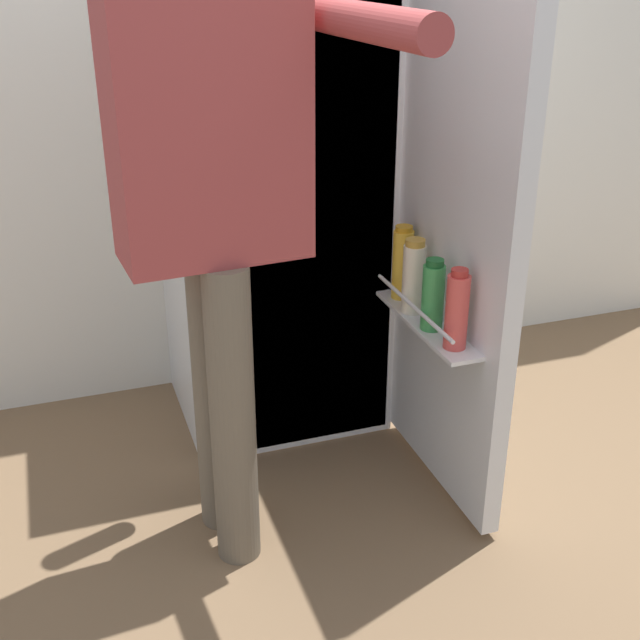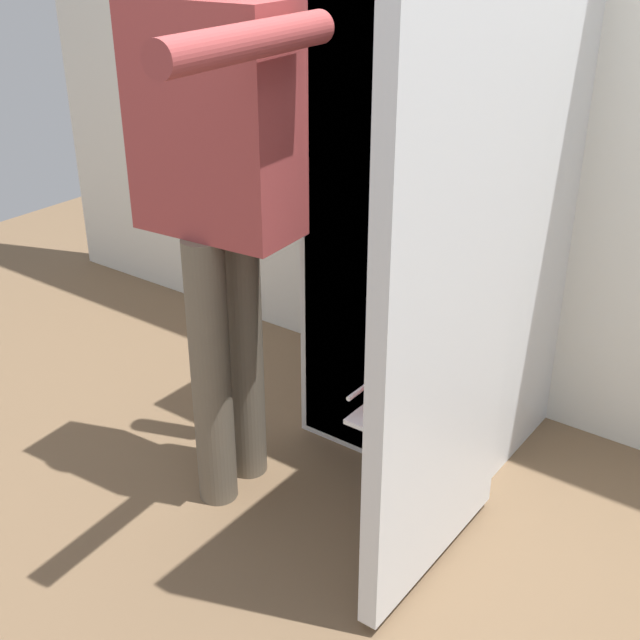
{
  "view_description": "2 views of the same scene",
  "coord_description": "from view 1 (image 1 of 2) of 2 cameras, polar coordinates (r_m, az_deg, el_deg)",
  "views": [
    {
      "loc": [
        -0.7,
        -2.01,
        1.57
      ],
      "look_at": [
        -0.03,
        -0.06,
        0.62
      ],
      "focal_mm": 45.96,
      "sensor_mm": 36.0,
      "label": 1
    },
    {
      "loc": [
        1.19,
        -1.71,
        1.67
      ],
      "look_at": [
        -0.01,
        -0.09,
        0.67
      ],
      "focal_mm": 46.54,
      "sensor_mm": 36.0,
      "label": 2
    }
  ],
  "objects": [
    {
      "name": "ground_plane",
      "position": [
        2.65,
        0.24,
        -11.58
      ],
      "size": [
        6.22,
        6.22,
        0.0
      ],
      "primitive_type": "plane",
      "color": "brown"
    },
    {
      "name": "refrigerator",
      "position": [
        2.7,
        -2.55,
        9.05
      ],
      "size": [
        0.73,
        1.23,
        1.67
      ],
      "color": "silver",
      "rests_on": "ground_plane"
    },
    {
      "name": "person",
      "position": [
        1.99,
        -7.34,
        9.53
      ],
      "size": [
        0.6,
        0.76,
        1.73
      ],
      "color": "#665B4C",
      "rests_on": "ground_plane"
    },
    {
      "name": "kitchen_wall",
      "position": [
        2.99,
        -5.67,
        20.09
      ],
      "size": [
        4.4,
        0.1,
        2.66
      ],
      "primitive_type": "cube",
      "color": "silver",
      "rests_on": "ground_plane"
    }
  ]
}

